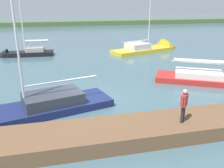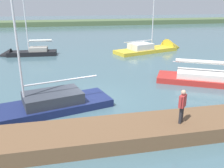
{
  "view_description": "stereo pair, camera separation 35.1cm",
  "coord_description": "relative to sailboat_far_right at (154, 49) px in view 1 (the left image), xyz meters",
  "views": [
    {
      "loc": [
        1.9,
        14.45,
        6.13
      ],
      "look_at": [
        -1.33,
        0.66,
        1.26
      ],
      "focal_mm": 38.6,
      "sensor_mm": 36.0,
      "label": 1
    },
    {
      "loc": [
        1.56,
        14.52,
        6.13
      ],
      "look_at": [
        -1.33,
        0.66,
        1.26
      ],
      "focal_mm": 38.6,
      "sensor_mm": 36.0,
      "label": 2
    }
  ],
  "objects": [
    {
      "name": "far_shoreline",
      "position": [
        10.78,
        -39.36,
        -0.18
      ],
      "size": [
        180.0,
        8.0,
        2.4
      ],
      "primitive_type": "cube",
      "color": "#4C603D",
      "rests_on": "ground_plane"
    },
    {
      "name": "sailboat_far_right",
      "position": [
        0.0,
        0.0,
        0.0
      ],
      "size": [
        10.4,
        5.71,
        11.65
      ],
      "rotation": [
        0.0,
        0.0,
        3.47
      ],
      "color": "gold",
      "rests_on": "ground_plane"
    },
    {
      "name": "ground_plane",
      "position": [
        10.78,
        15.05,
        -0.18
      ],
      "size": [
        200.0,
        200.0,
        0.0
      ],
      "primitive_type": "plane",
      "color": "#42606B"
    },
    {
      "name": "dock_pier",
      "position": [
        10.78,
        20.03,
        0.18
      ],
      "size": [
        23.49,
        2.45,
        0.72
      ],
      "primitive_type": "cube",
      "color": "brown",
      "rests_on": "ground_plane"
    },
    {
      "name": "person_on_dock",
      "position": [
        7.1,
        20.3,
        1.48
      ],
      "size": [
        0.48,
        0.46,
        1.65
      ],
      "rotation": [
        0.0,
        0.0,
        5.47
      ],
      "color": "#28282D",
      "rests_on": "dock_pier"
    },
    {
      "name": "sailboat_outer_mooring",
      "position": [
        16.77,
        -0.27,
        -0.04
      ],
      "size": [
        6.89,
        2.13,
        7.73
      ],
      "rotation": [
        0.0,
        0.0,
        -0.06
      ],
      "color": "black",
      "rests_on": "ground_plane"
    },
    {
      "name": "sailboat_far_left",
      "position": [
        15.64,
        16.67,
        -0.02
      ],
      "size": [
        10.59,
        5.04,
        10.87
      ],
      "rotation": [
        0.0,
        0.0,
        0.26
      ],
      "color": "navy",
      "rests_on": "ground_plane"
    }
  ]
}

